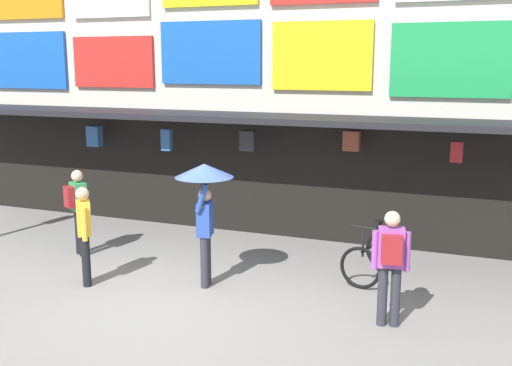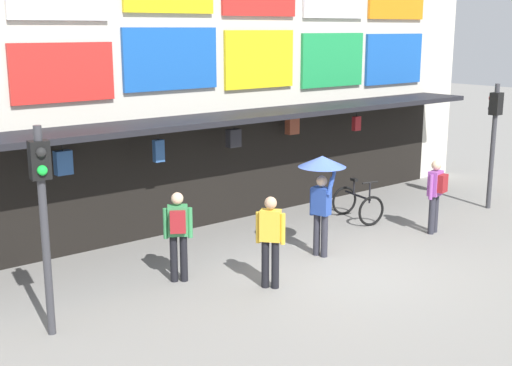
{
  "view_description": "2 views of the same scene",
  "coord_description": "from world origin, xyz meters",
  "px_view_note": "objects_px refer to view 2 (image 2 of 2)",
  "views": [
    {
      "loc": [
        4.42,
        -7.87,
        3.67
      ],
      "look_at": [
        0.63,
        1.87,
        1.58
      ],
      "focal_mm": 41.91,
      "sensor_mm": 36.0,
      "label": 1
    },
    {
      "loc": [
        -9.06,
        -8.66,
        4.55
      ],
      "look_at": [
        -1.1,
        1.2,
        1.63
      ],
      "focal_mm": 47.3,
      "sensor_mm": 36.0,
      "label": 2
    }
  ],
  "objects_px": {
    "traffic_light_near": "(42,198)",
    "pedestrian_in_red": "(270,237)",
    "bicycle_parked": "(358,204)",
    "pedestrian_with_umbrella": "(322,178)",
    "pedestrian_in_blue": "(178,230)",
    "pedestrian_in_purple": "(436,191)",
    "traffic_light_far": "(494,126)"
  },
  "relations": [
    {
      "from": "pedestrian_in_blue",
      "to": "pedestrian_in_purple",
      "type": "relative_size",
      "value": 1.0
    },
    {
      "from": "traffic_light_far",
      "to": "pedestrian_with_umbrella",
      "type": "relative_size",
      "value": 1.54
    },
    {
      "from": "traffic_light_near",
      "to": "pedestrian_with_umbrella",
      "type": "height_order",
      "value": "traffic_light_near"
    },
    {
      "from": "bicycle_parked",
      "to": "pedestrian_in_purple",
      "type": "xyz_separation_m",
      "value": [
        0.56,
        -1.83,
        0.59
      ]
    },
    {
      "from": "pedestrian_with_umbrella",
      "to": "pedestrian_in_blue",
      "type": "xyz_separation_m",
      "value": [
        -3.02,
        0.6,
        -0.66
      ]
    },
    {
      "from": "pedestrian_in_blue",
      "to": "pedestrian_in_red",
      "type": "bearing_deg",
      "value": -48.87
    },
    {
      "from": "traffic_light_near",
      "to": "pedestrian_in_red",
      "type": "relative_size",
      "value": 1.9
    },
    {
      "from": "traffic_light_far",
      "to": "bicycle_parked",
      "type": "distance_m",
      "value": 4.12
    },
    {
      "from": "bicycle_parked",
      "to": "pedestrian_in_blue",
      "type": "bearing_deg",
      "value": -172.42
    },
    {
      "from": "pedestrian_in_blue",
      "to": "pedestrian_in_purple",
      "type": "distance_m",
      "value": 6.22
    },
    {
      "from": "traffic_light_near",
      "to": "pedestrian_with_umbrella",
      "type": "relative_size",
      "value": 1.54
    },
    {
      "from": "bicycle_parked",
      "to": "pedestrian_with_umbrella",
      "type": "distance_m",
      "value": 3.14
    },
    {
      "from": "traffic_light_near",
      "to": "pedestrian_with_umbrella",
      "type": "xyz_separation_m",
      "value": [
        5.71,
        0.03,
        -0.5
      ]
    },
    {
      "from": "traffic_light_near",
      "to": "pedestrian_in_red",
      "type": "height_order",
      "value": "traffic_light_near"
    },
    {
      "from": "bicycle_parked",
      "to": "pedestrian_in_red",
      "type": "relative_size",
      "value": 0.76
    },
    {
      "from": "traffic_light_far",
      "to": "pedestrian_with_umbrella",
      "type": "distance_m",
      "value": 6.04
    },
    {
      "from": "pedestrian_with_umbrella",
      "to": "pedestrian_in_red",
      "type": "xyz_separation_m",
      "value": [
        -1.91,
        -0.68,
        -0.69
      ]
    },
    {
      "from": "traffic_light_far",
      "to": "pedestrian_in_red",
      "type": "height_order",
      "value": "traffic_light_far"
    },
    {
      "from": "pedestrian_in_blue",
      "to": "traffic_light_near",
      "type": "bearing_deg",
      "value": -166.81
    },
    {
      "from": "pedestrian_with_umbrella",
      "to": "pedestrian_in_purple",
      "type": "distance_m",
      "value": 3.21
    },
    {
      "from": "traffic_light_far",
      "to": "pedestrian_with_umbrella",
      "type": "bearing_deg",
      "value": 179.86
    },
    {
      "from": "pedestrian_in_blue",
      "to": "pedestrian_in_purple",
      "type": "bearing_deg",
      "value": -10.04
    },
    {
      "from": "pedestrian_with_umbrella",
      "to": "pedestrian_in_blue",
      "type": "distance_m",
      "value": 3.15
    },
    {
      "from": "pedestrian_in_red",
      "to": "pedestrian_with_umbrella",
      "type": "bearing_deg",
      "value": 19.56
    },
    {
      "from": "pedestrian_in_blue",
      "to": "pedestrian_in_red",
      "type": "relative_size",
      "value": 1.0
    },
    {
      "from": "traffic_light_near",
      "to": "traffic_light_far",
      "type": "relative_size",
      "value": 1.0
    },
    {
      "from": "pedestrian_in_red",
      "to": "traffic_light_near",
      "type": "bearing_deg",
      "value": 170.4
    },
    {
      "from": "pedestrian_in_blue",
      "to": "traffic_light_far",
      "type": "bearing_deg",
      "value": -3.87
    },
    {
      "from": "pedestrian_with_umbrella",
      "to": "bicycle_parked",
      "type": "bearing_deg",
      "value": 27.69
    },
    {
      "from": "pedestrian_in_purple",
      "to": "pedestrian_in_red",
      "type": "bearing_deg",
      "value": -177.84
    },
    {
      "from": "traffic_light_near",
      "to": "traffic_light_far",
      "type": "distance_m",
      "value": 11.73
    },
    {
      "from": "traffic_light_far",
      "to": "bicycle_parked",
      "type": "xyz_separation_m",
      "value": [
        -3.47,
        1.35,
        -1.75
      ]
    }
  ]
}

